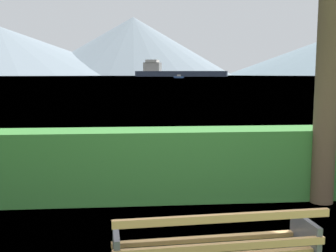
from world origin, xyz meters
TOP-DOWN VIEW (x-y plane):
  - water_surface at (0.00, 309.44)m, footprint 620.00×620.00m
  - park_bench at (0.00, -0.06)m, footprint 1.85×0.70m
  - hedge_row at (0.00, 2.91)m, footprint 12.98×0.74m
  - cargo_ship_large at (29.55, 300.21)m, footprint 67.88×29.84m
  - fishing_boat_near at (20.81, 188.66)m, footprint 4.92×2.07m
  - distant_hills at (41.10, 565.21)m, footprint 858.15×391.56m

SIDE VIEW (x-z plane):
  - water_surface at x=0.00m, z-range 0.00..0.00m
  - park_bench at x=0.00m, z-range 0.00..0.86m
  - hedge_row at x=0.00m, z-range 0.00..1.12m
  - fishing_boat_near at x=20.81m, z-range -0.25..1.45m
  - cargo_ship_large at x=29.55m, z-range -2.77..9.78m
  - distant_hills at x=41.10m, z-range -5.91..76.08m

